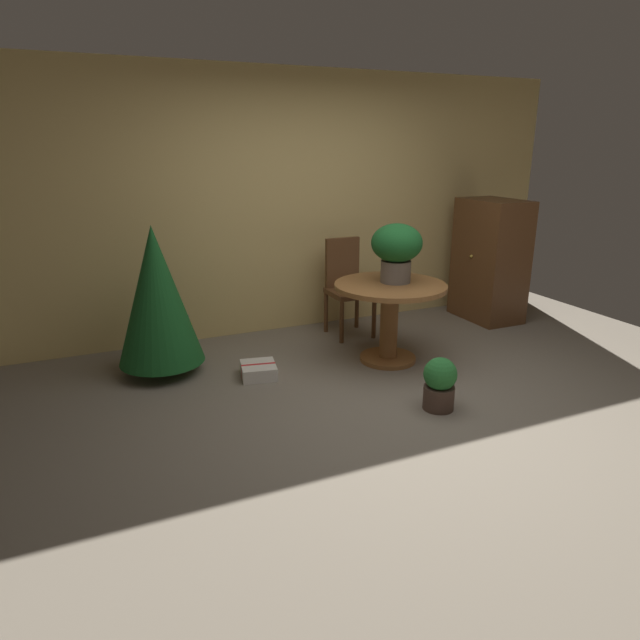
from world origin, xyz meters
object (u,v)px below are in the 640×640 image
wooden_chair_far (347,283)px  potted_plant (440,383)px  flower_vase (396,248)px  holiday_tree (157,296)px  gift_box_cream (259,370)px  round_dining_table (390,306)px  wooden_cabinet (490,260)px

wooden_chair_far → potted_plant: (-0.15, -1.86, -0.33)m
flower_vase → holiday_tree: (-1.99, 0.50, -0.34)m
holiday_tree → potted_plant: 2.39m
wooden_chair_far → potted_plant: size_ratio=2.44×
holiday_tree → potted_plant: holiday_tree is taller
gift_box_cream → potted_plant: 1.53m
round_dining_table → holiday_tree: size_ratio=0.78×
gift_box_cream → potted_plant: bearing=-46.9°
round_dining_table → holiday_tree: bearing=164.4°
gift_box_cream → holiday_tree: bearing=149.9°
flower_vase → gift_box_cream: size_ratio=1.45×
potted_plant → round_dining_table: bearing=81.3°
flower_vase → potted_plant: (-0.22, -1.03, -0.82)m
flower_vase → wooden_cabinet: size_ratio=0.39×
wooden_chair_far → holiday_tree: holiday_tree is taller
round_dining_table → flower_vase: bearing=27.7°
round_dining_table → holiday_tree: holiday_tree is taller
wooden_chair_far → wooden_cabinet: wooden_cabinet is taller
wooden_cabinet → potted_plant: 2.53m
wooden_cabinet → potted_plant: size_ratio=3.28×
round_dining_table → flower_vase: 0.52m
flower_vase → wooden_chair_far: (-0.07, 0.82, -0.49)m
flower_vase → gift_box_cream: 1.59m
gift_box_cream → wooden_cabinet: wooden_cabinet is taller
holiday_tree → potted_plant: size_ratio=3.16×
wooden_chair_far → wooden_cabinet: (1.68, -0.17, 0.13)m
round_dining_table → gift_box_cream: round_dining_table is taller
round_dining_table → wooden_chair_far: 0.86m
round_dining_table → holiday_tree: (-1.92, 0.54, 0.17)m
round_dining_table → gift_box_cream: (-1.20, 0.12, -0.46)m
holiday_tree → round_dining_table: bearing=-15.6°
holiday_tree → potted_plant: (1.77, -1.53, -0.48)m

